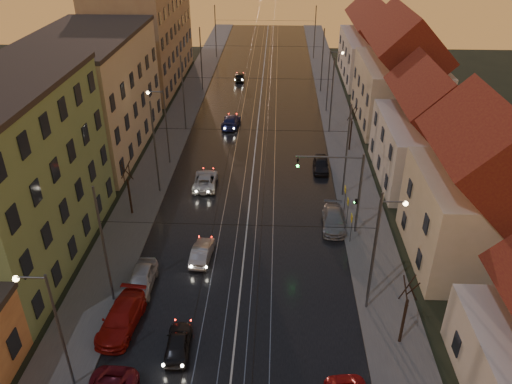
# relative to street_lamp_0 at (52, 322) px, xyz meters

# --- Properties ---
(road) EXTENTS (16.00, 120.00, 0.04)m
(road) POSITION_rel_street_lamp_0_xyz_m (9.10, 38.00, -4.87)
(road) COLOR black
(road) RESTS_ON ground
(sidewalk_left) EXTENTS (4.00, 120.00, 0.15)m
(sidewalk_left) POSITION_rel_street_lamp_0_xyz_m (-0.90, 38.00, -4.81)
(sidewalk_left) COLOR #4C4C4C
(sidewalk_left) RESTS_ON ground
(sidewalk_right) EXTENTS (4.00, 120.00, 0.15)m
(sidewalk_right) POSITION_rel_street_lamp_0_xyz_m (19.10, 38.00, -4.81)
(sidewalk_right) COLOR #4C4C4C
(sidewalk_right) RESTS_ON ground
(tram_rail_0) EXTENTS (0.06, 120.00, 0.03)m
(tram_rail_0) POSITION_rel_street_lamp_0_xyz_m (6.90, 38.00, -4.83)
(tram_rail_0) COLOR gray
(tram_rail_0) RESTS_ON road
(tram_rail_1) EXTENTS (0.06, 120.00, 0.03)m
(tram_rail_1) POSITION_rel_street_lamp_0_xyz_m (8.33, 38.00, -4.83)
(tram_rail_1) COLOR gray
(tram_rail_1) RESTS_ON road
(tram_rail_2) EXTENTS (0.06, 120.00, 0.03)m
(tram_rail_2) POSITION_rel_street_lamp_0_xyz_m (9.87, 38.00, -4.83)
(tram_rail_2) COLOR gray
(tram_rail_2) RESTS_ON road
(tram_rail_3) EXTENTS (0.06, 120.00, 0.03)m
(tram_rail_3) POSITION_rel_street_lamp_0_xyz_m (11.30, 38.00, -4.83)
(tram_rail_3) COLOR gray
(tram_rail_3) RESTS_ON road
(apartment_left_2) EXTENTS (10.00, 20.00, 12.00)m
(apartment_left_2) POSITION_rel_street_lamp_0_xyz_m (-8.40, 32.00, 1.11)
(apartment_left_2) COLOR #B0A788
(apartment_left_2) RESTS_ON ground
(apartment_left_3) EXTENTS (10.00, 24.00, 14.00)m
(apartment_left_3) POSITION_rel_street_lamp_0_xyz_m (-8.40, 56.00, 2.11)
(apartment_left_3) COLOR #8C6F5A
(apartment_left_3) RESTS_ON ground
(house_right_1) EXTENTS (8.67, 10.20, 10.80)m
(house_right_1) POSITION_rel_street_lamp_0_xyz_m (26.10, 13.00, 0.56)
(house_right_1) COLOR #C2B795
(house_right_1) RESTS_ON ground
(house_right_2) EXTENTS (9.18, 12.24, 9.20)m
(house_right_2) POSITION_rel_street_lamp_0_xyz_m (26.10, 26.00, -0.24)
(house_right_2) COLOR beige
(house_right_2) RESTS_ON ground
(house_right_3) EXTENTS (9.18, 14.28, 11.50)m
(house_right_3) POSITION_rel_street_lamp_0_xyz_m (26.10, 41.00, 0.92)
(house_right_3) COLOR #C2B795
(house_right_3) RESTS_ON ground
(house_right_4) EXTENTS (9.18, 16.32, 10.00)m
(house_right_4) POSITION_rel_street_lamp_0_xyz_m (26.10, 59.00, 0.16)
(house_right_4) COLOR beige
(house_right_4) RESTS_ON ground
(catenary_pole_l_1) EXTENTS (0.16, 0.16, 9.00)m
(catenary_pole_l_1) POSITION_rel_street_lamp_0_xyz_m (0.50, 7.00, -0.39)
(catenary_pole_l_1) COLOR #595B60
(catenary_pole_l_1) RESTS_ON ground
(catenary_pole_r_1) EXTENTS (0.16, 0.16, 9.00)m
(catenary_pole_r_1) POSITION_rel_street_lamp_0_xyz_m (17.70, 7.00, -0.39)
(catenary_pole_r_1) COLOR #595B60
(catenary_pole_r_1) RESTS_ON ground
(catenary_pole_l_2) EXTENTS (0.16, 0.16, 9.00)m
(catenary_pole_l_2) POSITION_rel_street_lamp_0_xyz_m (0.50, 22.00, -0.39)
(catenary_pole_l_2) COLOR #595B60
(catenary_pole_l_2) RESTS_ON ground
(catenary_pole_r_2) EXTENTS (0.16, 0.16, 9.00)m
(catenary_pole_r_2) POSITION_rel_street_lamp_0_xyz_m (17.70, 22.00, -0.39)
(catenary_pole_r_2) COLOR #595B60
(catenary_pole_r_2) RESTS_ON ground
(catenary_pole_l_3) EXTENTS (0.16, 0.16, 9.00)m
(catenary_pole_l_3) POSITION_rel_street_lamp_0_xyz_m (0.50, 37.00, -0.39)
(catenary_pole_l_3) COLOR #595B60
(catenary_pole_l_3) RESTS_ON ground
(catenary_pole_r_3) EXTENTS (0.16, 0.16, 9.00)m
(catenary_pole_r_3) POSITION_rel_street_lamp_0_xyz_m (17.70, 37.00, -0.39)
(catenary_pole_r_3) COLOR #595B60
(catenary_pole_r_3) RESTS_ON ground
(catenary_pole_l_4) EXTENTS (0.16, 0.16, 9.00)m
(catenary_pole_l_4) POSITION_rel_street_lamp_0_xyz_m (0.50, 52.00, -0.39)
(catenary_pole_l_4) COLOR #595B60
(catenary_pole_l_4) RESTS_ON ground
(catenary_pole_r_4) EXTENTS (0.16, 0.16, 9.00)m
(catenary_pole_r_4) POSITION_rel_street_lamp_0_xyz_m (17.70, 52.00, -0.39)
(catenary_pole_r_4) COLOR #595B60
(catenary_pole_r_4) RESTS_ON ground
(catenary_pole_l_5) EXTENTS (0.16, 0.16, 9.00)m
(catenary_pole_l_5) POSITION_rel_street_lamp_0_xyz_m (0.50, 70.00, -0.39)
(catenary_pole_l_5) COLOR #595B60
(catenary_pole_l_5) RESTS_ON ground
(catenary_pole_r_5) EXTENTS (0.16, 0.16, 9.00)m
(catenary_pole_r_5) POSITION_rel_street_lamp_0_xyz_m (17.70, 70.00, -0.39)
(catenary_pole_r_5) COLOR #595B60
(catenary_pole_r_5) RESTS_ON ground
(street_lamp_0) EXTENTS (1.75, 0.32, 8.00)m
(street_lamp_0) POSITION_rel_street_lamp_0_xyz_m (0.00, 0.00, 0.00)
(street_lamp_0) COLOR #595B60
(street_lamp_0) RESTS_ON ground
(street_lamp_1) EXTENTS (1.75, 0.32, 8.00)m
(street_lamp_1) POSITION_rel_street_lamp_0_xyz_m (18.21, 8.00, 0.00)
(street_lamp_1) COLOR #595B60
(street_lamp_1) RESTS_ON ground
(street_lamp_2) EXTENTS (1.75, 0.32, 8.00)m
(street_lamp_2) POSITION_rel_street_lamp_0_xyz_m (0.00, 28.00, 0.00)
(street_lamp_2) COLOR #595B60
(street_lamp_2) RESTS_ON ground
(street_lamp_3) EXTENTS (1.75, 0.32, 8.00)m
(street_lamp_3) POSITION_rel_street_lamp_0_xyz_m (18.21, 44.00, 0.00)
(street_lamp_3) COLOR #595B60
(street_lamp_3) RESTS_ON ground
(traffic_light_mast) EXTENTS (5.30, 0.32, 7.20)m
(traffic_light_mast) POSITION_rel_street_lamp_0_xyz_m (17.10, 16.00, -0.29)
(traffic_light_mast) COLOR #595B60
(traffic_light_mast) RESTS_ON ground
(bare_tree_0) EXTENTS (1.09, 1.09, 5.11)m
(bare_tree_0) POSITION_rel_street_lamp_0_xyz_m (-1.09, 18.00, -2.40)
(bare_tree_0) COLOR black
(bare_tree_0) RESTS_ON ground
(bare_tree_1) EXTENTS (1.09, 1.09, 5.11)m
(bare_tree_1) POSITION_rel_street_lamp_0_xyz_m (19.31, 4.00, -2.40)
(bare_tree_1) COLOR black
(bare_tree_1) RESTS_ON ground
(bare_tree_2) EXTENTS (1.09, 1.09, 5.11)m
(bare_tree_2) POSITION_rel_street_lamp_0_xyz_m (19.51, 32.00, -2.40)
(bare_tree_2) COLOR black
(bare_tree_2) RESTS_ON ground
(driving_car_0) EXTENTS (1.67, 3.72, 1.24)m
(driving_car_0) POSITION_rel_street_lamp_0_xyz_m (5.74, 2.83, -4.27)
(driving_car_0) COLOR black
(driving_car_0) RESTS_ON ground
(driving_car_1) EXTENTS (1.61, 3.91, 1.26)m
(driving_car_1) POSITION_rel_street_lamp_0_xyz_m (5.95, 11.94, -4.26)
(driving_car_1) COLOR #96959A
(driving_car_1) RESTS_ON ground
(driving_car_2) EXTENTS (2.27, 4.72, 1.30)m
(driving_car_2) POSITION_rel_street_lamp_0_xyz_m (4.68, 23.36, -4.24)
(driving_car_2) COLOR silver
(driving_car_2) RESTS_ON ground
(driving_car_3) EXTENTS (2.28, 4.83, 1.36)m
(driving_car_3) POSITION_rel_street_lamp_0_xyz_m (5.85, 38.46, -4.20)
(driving_car_3) COLOR navy
(driving_car_3) RESTS_ON ground
(driving_car_4) EXTENTS (1.83, 3.73, 1.22)m
(driving_car_4) POSITION_rel_street_lamp_0_xyz_m (5.55, 56.82, -4.27)
(driving_car_4) COLOR black
(driving_car_4) RESTS_ON ground
(parked_left_2) EXTENTS (2.56, 5.26, 1.47)m
(parked_left_2) POSITION_rel_street_lamp_0_xyz_m (1.78, 4.61, -4.15)
(parked_left_2) COLOR maroon
(parked_left_2) RESTS_ON ground
(parked_left_3) EXTENTS (1.76, 4.33, 1.47)m
(parked_left_3) POSITION_rel_street_lamp_0_xyz_m (2.12, 8.46, -4.15)
(parked_left_3) COLOR #A6A7AC
(parked_left_3) RESTS_ON ground
(parked_right_1) EXTENTS (2.08, 4.67, 1.33)m
(parked_right_1) POSITION_rel_street_lamp_0_xyz_m (16.37, 16.82, -4.22)
(parked_right_1) COLOR gray
(parked_right_1) RESTS_ON ground
(parked_right_2) EXTENTS (1.62, 3.91, 1.33)m
(parked_right_2) POSITION_rel_street_lamp_0_xyz_m (16.03, 27.18, -4.22)
(parked_right_2) COLOR black
(parked_right_2) RESTS_ON ground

